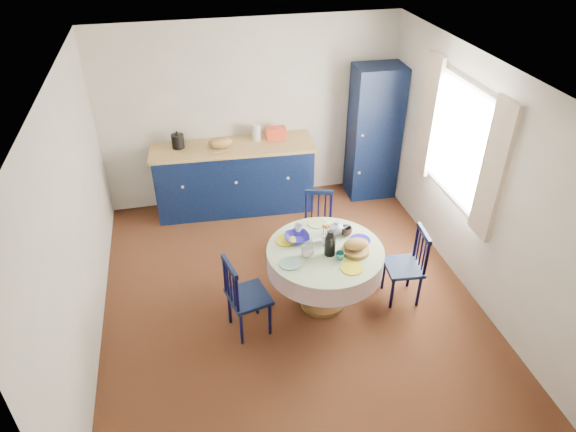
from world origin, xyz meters
name	(u,v)px	position (x,y,z in m)	size (l,w,h in m)	color
floor	(289,295)	(0.00, 0.00, 0.00)	(4.50, 4.50, 0.00)	black
ceiling	(289,75)	(0.00, 0.00, 2.50)	(4.50, 4.50, 0.00)	white
wall_back	(251,114)	(0.00, 2.25, 1.25)	(4.00, 0.02, 2.50)	silver
wall_left	(75,226)	(-2.00, 0.00, 1.25)	(0.02, 4.50, 2.50)	silver
wall_right	(473,178)	(2.00, 0.00, 1.25)	(0.02, 4.50, 2.50)	silver
window	(460,143)	(1.95, 0.30, 1.52)	(0.10, 1.74, 1.45)	white
kitchen_counter	(234,176)	(-0.31, 1.96, 0.49)	(2.18, 0.79, 1.20)	black
pantry_cabinet	(374,133)	(1.66, 1.94, 0.94)	(0.68, 0.50, 1.88)	black
dining_table	(326,259)	(0.35, -0.20, 0.61)	(1.21, 1.21, 1.01)	brown
chair_left	(245,296)	(-0.54, -0.40, 0.46)	(0.47, 0.48, 0.90)	black
chair_far	(318,225)	(0.52, 0.68, 0.42)	(0.45, 0.44, 0.83)	black
chair_right	(407,265)	(1.23, -0.30, 0.44)	(0.41, 0.43, 0.87)	black
mug_a	(308,252)	(0.14, -0.26, 0.78)	(0.13, 0.13, 0.11)	silver
mug_b	(340,256)	(0.43, -0.39, 0.77)	(0.09, 0.09, 0.09)	#2A6A6B
mug_c	(346,231)	(0.63, 0.00, 0.78)	(0.12, 0.12, 0.10)	black
mug_d	(298,229)	(0.14, 0.15, 0.78)	(0.10, 0.10, 0.10)	silver
cobalt_bowl	(297,238)	(0.10, 0.02, 0.76)	(0.25, 0.25, 0.06)	navy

